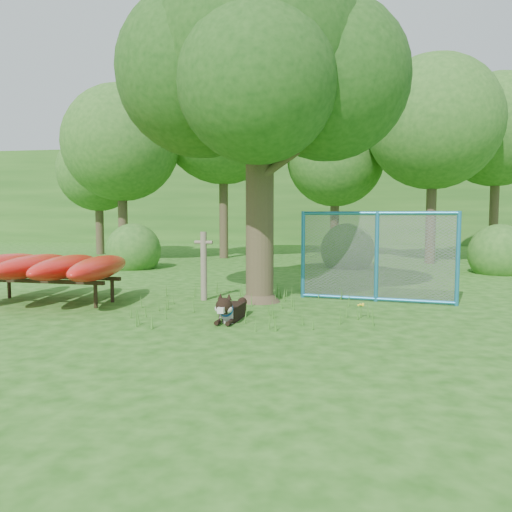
% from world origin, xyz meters
% --- Properties ---
extents(ground, '(80.00, 80.00, 0.00)m').
position_xyz_m(ground, '(0.00, 0.00, 0.00)').
color(ground, '#1C5210').
rests_on(ground, ground).
extents(oak_tree, '(5.84, 5.17, 7.11)m').
position_xyz_m(oak_tree, '(0.12, 1.99, 4.74)').
color(oak_tree, '#3E3322').
rests_on(oak_tree, ground).
extents(wooden_post, '(0.39, 0.14, 1.43)m').
position_xyz_m(wooden_post, '(-1.03, 1.92, 0.76)').
color(wooden_post, '#706354').
rests_on(wooden_post, ground).
extents(kayak_rack, '(3.09, 2.91, 0.96)m').
position_xyz_m(kayak_rack, '(-4.02, 1.09, 0.74)').
color(kayak_rack, black).
rests_on(kayak_rack, ground).
extents(husky_dog, '(0.35, 1.17, 0.52)m').
position_xyz_m(husky_dog, '(-0.03, -0.01, 0.18)').
color(husky_dog, black).
rests_on(husky_dog, ground).
extents(fence_section, '(3.14, 0.60, 3.09)m').
position_xyz_m(fence_section, '(2.50, 2.37, 0.93)').
color(fence_section, teal).
rests_on(fence_section, ground).
extents(wildflower_clump, '(0.12, 0.11, 0.26)m').
position_xyz_m(wildflower_clump, '(2.14, 0.62, 0.21)').
color(wildflower_clump, '#427E29').
rests_on(wildflower_clump, ground).
extents(bg_tree_a, '(4.40, 4.40, 6.70)m').
position_xyz_m(bg_tree_a, '(-6.50, 10.00, 4.48)').
color(bg_tree_a, '#3E3322').
rests_on(bg_tree_a, ground).
extents(bg_tree_b, '(5.20, 5.20, 8.22)m').
position_xyz_m(bg_tree_b, '(-3.00, 12.00, 5.61)').
color(bg_tree_b, '#3E3322').
rests_on(bg_tree_b, ground).
extents(bg_tree_c, '(4.00, 4.00, 6.12)m').
position_xyz_m(bg_tree_c, '(1.50, 13.00, 4.11)').
color(bg_tree_c, '#3E3322').
rests_on(bg_tree_c, ground).
extents(bg_tree_d, '(4.80, 4.80, 7.50)m').
position_xyz_m(bg_tree_d, '(5.00, 11.00, 5.08)').
color(bg_tree_d, '#3E3322').
rests_on(bg_tree_d, ground).
extents(bg_tree_e, '(4.60, 4.60, 7.55)m').
position_xyz_m(bg_tree_e, '(8.00, 14.00, 5.23)').
color(bg_tree_e, '#3E3322').
rests_on(bg_tree_e, ground).
extents(bg_tree_f, '(3.60, 3.60, 5.55)m').
position_xyz_m(bg_tree_f, '(-9.00, 13.00, 3.73)').
color(bg_tree_f, '#3E3322').
rests_on(bg_tree_f, ground).
extents(shrub_left, '(1.80, 1.80, 1.80)m').
position_xyz_m(shrub_left, '(-5.00, 7.50, 0.00)').
color(shrub_left, '#2B601F').
rests_on(shrub_left, ground).
extents(shrub_right, '(1.80, 1.80, 1.80)m').
position_xyz_m(shrub_right, '(6.50, 8.00, 0.00)').
color(shrub_right, '#2B601F').
rests_on(shrub_right, ground).
extents(shrub_mid, '(1.80, 1.80, 1.80)m').
position_xyz_m(shrub_mid, '(2.00, 9.00, 0.00)').
color(shrub_mid, '#2B601F').
rests_on(shrub_mid, ground).
extents(wooded_hillside, '(80.00, 12.00, 6.00)m').
position_xyz_m(wooded_hillside, '(0.00, 28.00, 3.00)').
color(wooded_hillside, '#2B601F').
rests_on(wooded_hillside, ground).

